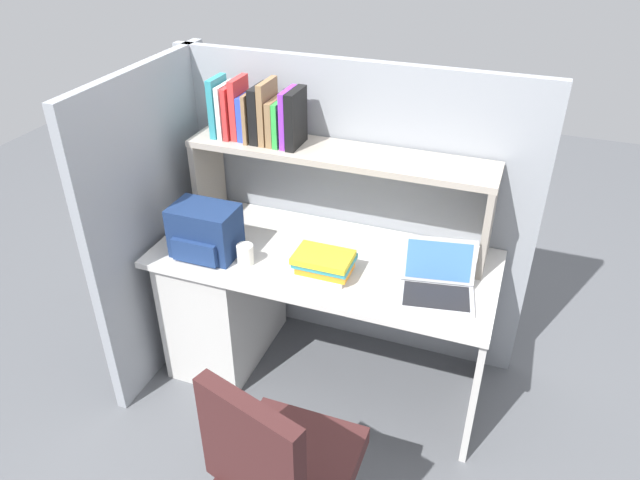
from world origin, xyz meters
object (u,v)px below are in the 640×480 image
laptop (437,283)px  computer_mouse (290,258)px  paper_cup (245,255)px  backpack (205,232)px

laptop → computer_mouse: size_ratio=3.38×
computer_mouse → paper_cup: paper_cup is taller
backpack → computer_mouse: (0.39, 0.07, -0.10)m
laptop → computer_mouse: bearing=179.1°
laptop → paper_cup: bearing=-174.8°
backpack → computer_mouse: backpack is taller
backpack → laptop: bearing=3.3°
computer_mouse → paper_cup: (-0.18, -0.09, 0.03)m
computer_mouse → paper_cup: bearing=-163.5°
laptop → backpack: size_ratio=1.17×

